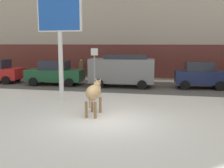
{
  "coord_description": "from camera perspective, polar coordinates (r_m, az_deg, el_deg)",
  "views": [
    {
      "loc": [
        2.44,
        -10.35,
        3.16
      ],
      "look_at": [
        -0.4,
        2.79,
        1.1
      ],
      "focal_mm": 43.34,
      "sensor_mm": 36.0,
      "label": 1
    }
  ],
  "objects": [
    {
      "name": "cow_tan",
      "position": [
        11.87,
        -3.86,
        -1.83
      ],
      "size": [
        0.64,
        1.9,
        1.54
      ],
      "color": "tan",
      "rests_on": "ground"
    },
    {
      "name": "car_darkgreen_sedan",
      "position": [
        20.84,
        -11.94,
        2.32
      ],
      "size": [
        4.3,
        2.19,
        1.84
      ],
      "color": "#194C2D",
      "rests_on": "ground"
    },
    {
      "name": "pedestrian_near_billboard",
      "position": [
        23.93,
        -6.49,
        3.19
      ],
      "size": [
        0.36,
        0.24,
        1.73
      ],
      "color": "#282833",
      "rests_on": "ground"
    },
    {
      "name": "building_facade",
      "position": [
        26.51,
        7.09,
        15.85
      ],
      "size": [
        44.0,
        6.1,
        13.0
      ],
      "color": "#A39989",
      "rests_on": "ground"
    },
    {
      "name": "street_sign",
      "position": [
        16.96,
        -3.71,
        3.65
      ],
      "size": [
        0.44,
        0.08,
        2.82
      ],
      "color": "gray",
      "rests_on": "ground"
    },
    {
      "name": "car_grey_van",
      "position": [
        19.45,
        2.18,
        3.05
      ],
      "size": [
        4.71,
        2.34,
        2.32
      ],
      "color": "slate",
      "rests_on": "ground"
    },
    {
      "name": "car_navy_hatchback",
      "position": [
        19.77,
        18.15,
        1.79
      ],
      "size": [
        3.6,
        2.1,
        1.86
      ],
      "color": "#19234C",
      "rests_on": "ground"
    },
    {
      "name": "ground_plane",
      "position": [
        11.1,
        -1.05,
        -7.84
      ],
      "size": [
        120.0,
        120.0,
        0.0
      ],
      "primitive_type": "plane",
      "color": "white"
    },
    {
      "name": "road_strip",
      "position": [
        19.7,
        4.92,
        -0.54
      ],
      "size": [
        60.0,
        5.6,
        0.01
      ],
      "primitive_type": "cube",
      "color": "#514F4C",
      "rests_on": "ground"
    },
    {
      "name": "billboard",
      "position": [
        14.91,
        -11.02,
        12.99
      ],
      "size": [
        2.53,
        0.44,
        5.56
      ],
      "color": "silver",
      "rests_on": "ground"
    }
  ]
}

